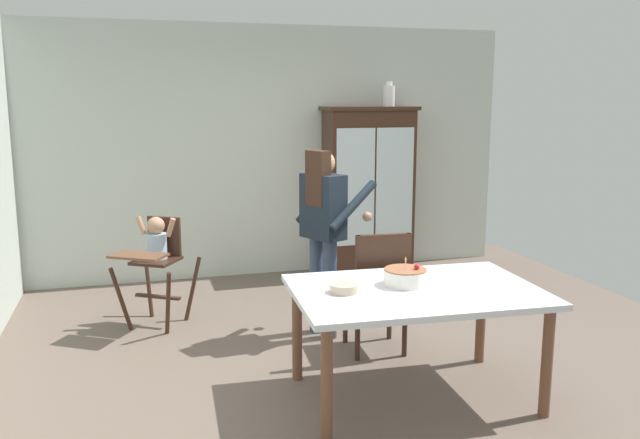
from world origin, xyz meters
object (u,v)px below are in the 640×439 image
object	(u,v)px
china_cabinet	(368,190)
birthday_cake	(405,277)
ceramic_vase	(389,95)
dining_table	(416,301)
serving_bowl	(344,288)
dining_chair_far_side	(379,284)
adult_person	(324,220)
high_chair_with_toddler	(156,251)

from	to	relation	value
china_cabinet	birthday_cake	bearing A→B (deg)	-105.80
ceramic_vase	dining_table	world-z (taller)	ceramic_vase
serving_bowl	dining_chair_far_side	distance (m)	0.88
birthday_cake	dining_chair_far_side	distance (m)	0.69
adult_person	dining_chair_far_side	xyz separation A→B (m)	(0.28, -0.52, -0.41)
ceramic_vase	dining_chair_far_side	distance (m)	2.88
high_chair_with_toddler	serving_bowl	world-z (taller)	high_chair_with_toddler
serving_bowl	dining_chair_far_side	size ratio (longest dim) A/B	0.19
adult_person	dining_chair_far_side	distance (m)	0.72
ceramic_vase	high_chair_with_toddler	xyz separation A→B (m)	(-2.57, -1.17, -1.31)
china_cabinet	adult_person	world-z (taller)	china_cabinet
china_cabinet	adult_person	distance (m)	2.07
china_cabinet	ceramic_vase	distance (m)	1.06
china_cabinet	ceramic_vase	bearing A→B (deg)	0.93
dining_table	dining_chair_far_side	distance (m)	0.75
china_cabinet	high_chair_with_toddler	world-z (taller)	china_cabinet
china_cabinet	birthday_cake	distance (m)	3.07
adult_person	birthday_cake	size ratio (longest dim) A/B	5.47
china_cabinet	ceramic_vase	size ratio (longest dim) A/B	6.82
birthday_cake	serving_bowl	size ratio (longest dim) A/B	1.56
dining_chair_far_side	high_chair_with_toddler	bearing A→B (deg)	-31.62
dining_table	birthday_cake	size ratio (longest dim) A/B	5.77
dining_chair_far_side	serving_bowl	bearing A→B (deg)	58.04
ceramic_vase	birthday_cake	distance (m)	3.35
ceramic_vase	serving_bowl	xyz separation A→B (m)	(-1.49, -3.00, -1.19)
high_chair_with_toddler	dining_chair_far_side	bearing A→B (deg)	-3.64
china_cabinet	adult_person	xyz separation A→B (m)	(-1.04, -1.79, 0.04)
adult_person	dining_table	xyz separation A→B (m)	(0.24, -1.26, -0.31)
china_cabinet	birthday_cake	size ratio (longest dim) A/B	6.57
adult_person	china_cabinet	bearing A→B (deg)	-55.70
high_chair_with_toddler	birthday_cake	world-z (taller)	high_chair_with_toddler
china_cabinet	serving_bowl	distance (m)	3.26
china_cabinet	high_chair_with_toddler	xyz separation A→B (m)	(-2.35, -1.17, -0.27)
adult_person	dining_chair_far_side	world-z (taller)	adult_person
high_chair_with_toddler	serving_bowl	distance (m)	2.13
dining_table	birthday_cake	xyz separation A→B (m)	(-0.03, 0.09, 0.14)
ceramic_vase	adult_person	xyz separation A→B (m)	(-1.27, -1.79, -0.99)
birthday_cake	serving_bowl	world-z (taller)	birthday_cake
serving_bowl	china_cabinet	bearing A→B (deg)	67.07
adult_person	birthday_cake	distance (m)	1.20
china_cabinet	serving_bowl	xyz separation A→B (m)	(-1.27, -3.00, -0.16)
dining_table	serving_bowl	size ratio (longest dim) A/B	8.98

